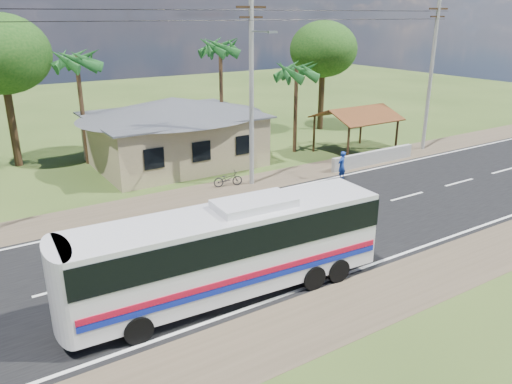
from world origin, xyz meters
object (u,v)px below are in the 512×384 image
waiting_shed (356,115)px  person (342,165)px  motorcycle (228,179)px  coach_bus (231,244)px

waiting_shed → person: bearing=-139.8°
waiting_shed → motorcycle: (-11.41, -1.65, -2.28)m
coach_bus → waiting_shed: bearing=38.5°
motorcycle → person: (6.42, -2.57, 0.43)m
waiting_shed → coach_bus: bearing=-144.8°
coach_bus → person: 14.58m
coach_bus → motorcycle: size_ratio=6.62×
person → coach_bus: bearing=15.0°
coach_bus → person: size_ratio=6.46×
waiting_shed → coach_bus: coach_bus is taller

